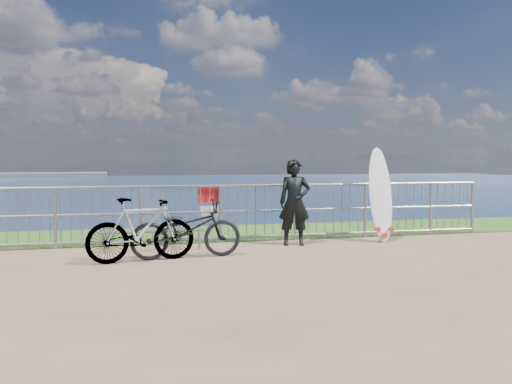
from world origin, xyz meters
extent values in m
plane|color=#295417|center=(0.00, 2.70, 0.01)|extent=(120.00, 120.00, 0.00)
cube|color=brown|center=(0.00, 3.90, -2.50)|extent=(120.00, 0.30, 5.00)
plane|color=navy|center=(0.00, 90.00, -5.00)|extent=(260.00, 260.00, 0.00)
cylinder|color=gray|center=(0.00, 1.60, 1.10)|extent=(10.00, 0.06, 0.06)
cylinder|color=gray|center=(0.00, 1.60, 0.61)|extent=(10.00, 0.05, 0.05)
cylinder|color=gray|center=(0.00, 1.60, 0.10)|extent=(10.00, 0.05, 0.05)
cylinder|color=gray|center=(-3.50, 1.60, 0.55)|extent=(0.06, 0.06, 1.10)
cylinder|color=gray|center=(-2.00, 1.60, 0.55)|extent=(0.06, 0.06, 1.10)
cylinder|color=gray|center=(-0.50, 1.60, 0.55)|extent=(0.06, 0.06, 1.10)
cylinder|color=gray|center=(1.00, 1.60, 0.55)|extent=(0.06, 0.06, 1.10)
cylinder|color=gray|center=(2.50, 1.60, 0.55)|extent=(0.06, 0.06, 1.10)
cylinder|color=gray|center=(4.00, 1.60, 0.55)|extent=(0.06, 0.06, 1.10)
cylinder|color=gray|center=(5.00, 1.60, 0.55)|extent=(0.06, 0.06, 1.10)
cube|color=red|center=(-0.72, 1.66, 0.92)|extent=(0.42, 0.02, 0.30)
cube|color=white|center=(-0.72, 1.66, 0.92)|extent=(0.38, 0.01, 0.08)
cube|color=white|center=(-0.72, 1.66, 0.58)|extent=(0.36, 0.02, 0.26)
imported|color=black|center=(0.81, 1.03, 0.80)|extent=(0.64, 0.48, 1.61)
ellipsoid|color=white|center=(2.58, 1.09, 0.93)|extent=(0.51, 0.46, 1.86)
cone|color=red|center=(2.44, 0.97, 0.26)|extent=(0.11, 0.20, 0.11)
cone|color=red|center=(2.73, 0.97, 0.26)|extent=(0.11, 0.20, 0.11)
cone|color=red|center=(2.58, 0.97, 0.14)|extent=(0.11, 0.20, 0.11)
imported|color=black|center=(-1.26, 0.26, 0.47)|extent=(1.84, 0.76, 0.95)
imported|color=black|center=(-1.98, 0.12, 0.51)|extent=(1.75, 0.76, 1.02)
cylinder|color=gray|center=(-1.79, 0.95, 0.35)|extent=(1.83, 0.05, 0.05)
cylinder|color=gray|center=(-2.61, 0.95, 0.18)|extent=(0.04, 0.04, 0.35)
cylinder|color=gray|center=(-0.98, 0.95, 0.18)|extent=(0.04, 0.04, 0.35)
camera|label=1|loc=(-1.90, -7.87, 1.65)|focal=35.00mm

